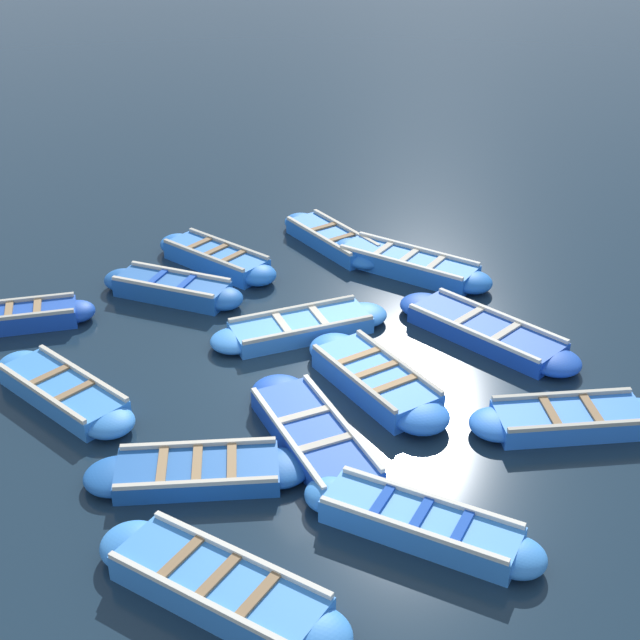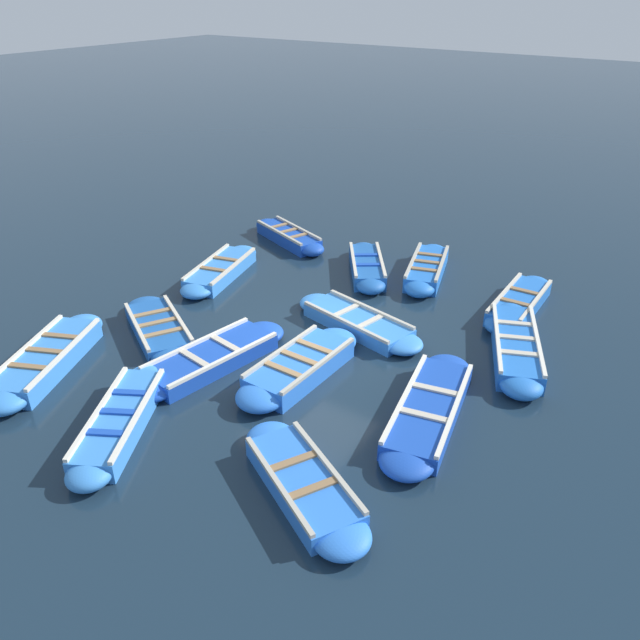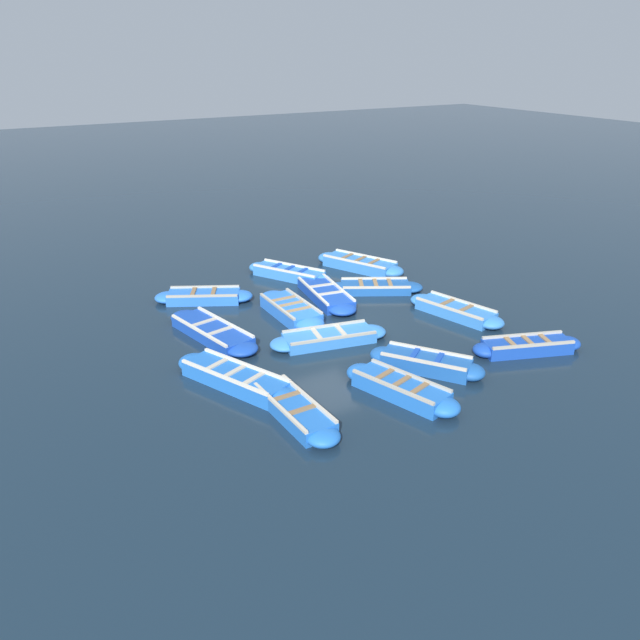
{
  "view_description": "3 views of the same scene",
  "coord_description": "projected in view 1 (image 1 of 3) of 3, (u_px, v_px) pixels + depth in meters",
  "views": [
    {
      "loc": [
        7.25,
        11.22,
        8.58
      ],
      "look_at": [
        -0.8,
        -0.97,
        0.34
      ],
      "focal_mm": 50.0,
      "sensor_mm": 36.0,
      "label": 1
    },
    {
      "loc": [
        -6.88,
        9.55,
        7.09
      ],
      "look_at": [
        -0.08,
        -0.32,
        0.48
      ],
      "focal_mm": 35.0,
      "sensor_mm": 36.0,
      "label": 2
    },
    {
      "loc": [
        -8.99,
        -15.26,
        7.93
      ],
      "look_at": [
        -0.46,
        -0.57,
        0.47
      ],
      "focal_mm": 35.0,
      "sensor_mm": 36.0,
      "label": 3
    }
  ],
  "objects": [
    {
      "name": "boat_end_of_row",
      "position": [
        486.0,
        332.0,
        16.73
      ],
      "size": [
        1.72,
        4.04,
        0.39
      ],
      "color": "#1947B7",
      "rests_on": "ground"
    },
    {
      "name": "boat_inner_gap",
      "position": [
        11.0,
        318.0,
        17.16
      ],
      "size": [
        3.25,
        1.76,
        0.42
      ],
      "color": "#1947B7",
      "rests_on": "ground"
    },
    {
      "name": "boat_outer_left",
      "position": [
        570.0,
        419.0,
        14.3
      ],
      "size": [
        3.33,
        2.29,
        0.4
      ],
      "color": "blue",
      "rests_on": "ground"
    },
    {
      "name": "boat_bow_out",
      "position": [
        420.0,
        524.0,
        12.14
      ],
      "size": [
        2.37,
        3.4,
        0.44
      ],
      "color": "#3884E0",
      "rests_on": "ground"
    },
    {
      "name": "boat_far_corner",
      "position": [
        408.0,
        264.0,
        19.18
      ],
      "size": [
        2.28,
        3.86,
        0.46
      ],
      "color": "blue",
      "rests_on": "ground"
    },
    {
      "name": "ground_plane",
      "position": [
        312.0,
        371.0,
        15.85
      ],
      "size": [
        120.0,
        120.0,
        0.0
      ],
      "primitive_type": "plane",
      "color": "#162838"
    },
    {
      "name": "boat_outer_right",
      "position": [
        219.0,
        588.0,
        11.12
      ],
      "size": [
        2.37,
        3.77,
        0.46
      ],
      "color": "#3884E0",
      "rests_on": "ground"
    },
    {
      "name": "boat_tucked",
      "position": [
        172.0,
        289.0,
        18.2
      ],
      "size": [
        2.43,
        2.99,
        0.45
      ],
      "color": "#1E59AD",
      "rests_on": "ground"
    },
    {
      "name": "boat_drifting",
      "position": [
        376.0,
        380.0,
        15.23
      ],
      "size": [
        1.05,
        3.44,
        0.47
      ],
      "color": "blue",
      "rests_on": "ground"
    },
    {
      "name": "boat_stern_in",
      "position": [
        63.0,
        392.0,
        14.96
      ],
      "size": [
        1.66,
        3.5,
        0.41
      ],
      "color": "#3884E0",
      "rests_on": "ground"
    },
    {
      "name": "boat_broadside",
      "position": [
        216.0,
        259.0,
        19.44
      ],
      "size": [
        1.72,
        3.35,
        0.46
      ],
      "color": "blue",
      "rests_on": "ground"
    },
    {
      "name": "boat_alongside",
      "position": [
        198.0,
        472.0,
        13.18
      ],
      "size": [
        3.39,
        2.43,
        0.35
      ],
      "color": "#1E59AD",
      "rests_on": "ground"
    },
    {
      "name": "boat_mid_row",
      "position": [
        332.0,
        240.0,
        20.38
      ],
      "size": [
        0.92,
        3.36,
        0.41
      ],
      "color": "blue",
      "rests_on": "ground"
    },
    {
      "name": "boat_near_quay",
      "position": [
        301.0,
        327.0,
        16.91
      ],
      "size": [
        3.64,
        1.56,
        0.38
      ],
      "color": "#3884E0",
      "rests_on": "ground"
    },
    {
      "name": "boat_centre",
      "position": [
        314.0,
        438.0,
        13.88
      ],
      "size": [
        1.49,
        3.89,
        0.39
      ],
      "color": "#1947B7",
      "rests_on": "ground"
    }
  ]
}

